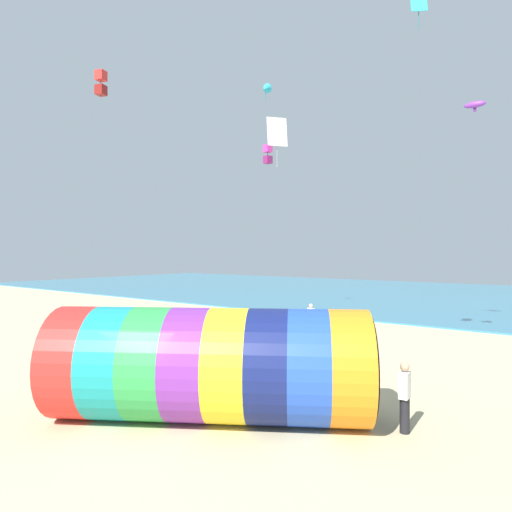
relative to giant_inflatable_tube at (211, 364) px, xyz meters
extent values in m
plane|color=#CCBA8C|center=(-1.26, -1.06, -1.49)|extent=(120.00, 120.00, 0.00)
cube|color=teal|center=(-1.26, 38.72, -1.44)|extent=(120.00, 40.00, 0.10)
cylinder|color=red|center=(-3.08, -1.93, 0.00)|extent=(2.46, 3.07, 2.98)
cylinder|color=teal|center=(-2.20, -1.38, 0.00)|extent=(2.46, 3.07, 2.98)
cylinder|color=green|center=(-1.33, -0.84, 0.00)|extent=(2.46, 3.07, 2.98)
cylinder|color=purple|center=(-0.46, -0.29, 0.00)|extent=(2.46, 3.07, 2.98)
cylinder|color=yellow|center=(0.42, 0.26, 0.00)|extent=(2.46, 3.07, 2.98)
cylinder|color=navy|center=(1.29, 0.81, 0.00)|extent=(2.46, 3.07, 2.98)
cylinder|color=blue|center=(2.16, 1.36, 0.00)|extent=(2.46, 3.07, 2.98)
cylinder|color=orange|center=(3.04, 1.91, 0.00)|extent=(2.46, 3.07, 2.98)
cylinder|color=black|center=(3.49, 2.19, 0.00)|extent=(1.51, 2.35, 2.74)
cylinder|color=black|center=(4.38, 2.26, -1.06)|extent=(0.24, 0.24, 0.86)
cube|color=white|center=(4.38, 2.26, -0.31)|extent=(0.24, 0.37, 0.65)
sphere|color=tan|center=(4.38, 2.26, 0.15)|extent=(0.23, 0.23, 0.23)
cube|color=red|center=(-9.55, 3.09, 10.83)|extent=(0.51, 0.51, 0.43)
cube|color=maroon|center=(-9.55, 3.09, 10.18)|extent=(0.51, 0.51, 0.43)
cylinder|color=black|center=(-9.55, 3.09, 10.50)|extent=(0.02, 0.02, 1.15)
cube|color=#2DB2C6|center=(2.59, 8.84, 12.59)|extent=(0.65, 0.55, 0.87)
cylinder|color=#1B6B77|center=(2.59, 8.84, 11.97)|extent=(0.03, 0.03, 0.89)
cone|color=#2DB2C6|center=(-9.50, 15.45, 13.75)|extent=(0.76, 0.91, 0.81)
cylinder|color=#1B6B77|center=(-9.50, 15.45, 13.25)|extent=(0.03, 0.03, 0.67)
cube|color=#D1339E|center=(-4.86, 9.28, 8.06)|extent=(0.42, 0.42, 0.37)
cube|color=#7D1E5E|center=(-4.86, 9.28, 7.51)|extent=(0.42, 0.42, 0.37)
cylinder|color=black|center=(-4.86, 9.28, 7.78)|extent=(0.02, 0.02, 0.98)
ellipsoid|color=purple|center=(2.91, 16.89, 10.65)|extent=(1.08, 0.49, 0.44)
cube|color=#4C1E6B|center=(2.91, 16.89, 10.42)|extent=(0.15, 0.02, 0.28)
cube|color=white|center=(-3.09, 7.52, 8.23)|extent=(0.72, 0.85, 1.29)
cylinder|color=gray|center=(-3.09, 7.52, 7.34)|extent=(0.03, 0.03, 1.30)
cylinder|color=#726651|center=(-4.50, 12.84, -1.09)|extent=(0.24, 0.24, 0.80)
cube|color=white|center=(-4.50, 12.84, -0.39)|extent=(0.40, 0.29, 0.60)
sphere|color=beige|center=(-4.50, 12.84, 0.03)|extent=(0.22, 0.22, 0.22)
camera|label=1|loc=(8.26, -8.86, 2.97)|focal=32.00mm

